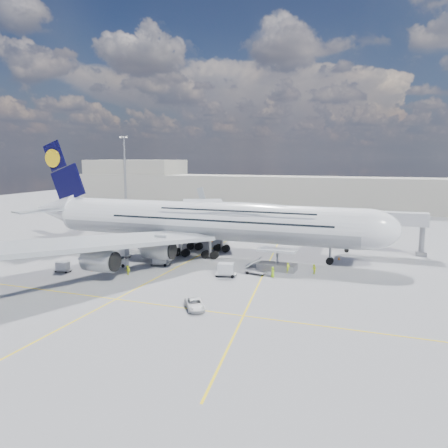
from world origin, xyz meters
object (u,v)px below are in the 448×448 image
(dolly_row_a, at_px, (63,267))
(cone_wing_right_outer, at_px, (92,270))
(airliner, at_px, (203,220))
(dolly_row_b, at_px, (122,252))
(crew_van, at_px, (273,272))
(light_mast, at_px, (125,177))
(catering_truck_inner, at_px, (203,225))
(dolly_row_c, at_px, (160,259))
(catering_truck_outer, at_px, (183,214))
(cargo_loader, at_px, (276,263))
(crew_tug, at_px, (128,270))
(cone_wing_left_outer, at_px, (204,227))
(cone_wing_left_inner, at_px, (212,241))
(baggage_tug, at_px, (120,262))
(cone_nose, at_px, (339,258))
(cone_tail, at_px, (56,246))
(jet_bridge, at_px, (362,220))
(cone_wing_right_inner, at_px, (169,259))
(dolly_nose_far, at_px, (256,272))
(dolly_nose_near, at_px, (226,269))
(service_van, at_px, (195,304))
(crew_wing, at_px, (93,259))
(dolly_back, at_px, (101,255))
(crew_loader, at_px, (314,269))
(crew_nose, at_px, (288,268))

(dolly_row_a, relative_size, cone_wing_right_outer, 5.75)
(airliner, bearing_deg, dolly_row_b, -148.11)
(crew_van, bearing_deg, dolly_row_a, 71.50)
(dolly_row_a, height_order, cone_wing_right_outer, dolly_row_a)
(light_mast, bearing_deg, catering_truck_inner, -22.52)
(crew_van, bearing_deg, dolly_row_c, 54.49)
(airliner, bearing_deg, catering_truck_outer, 120.30)
(cargo_loader, xyz_separation_m, light_mast, (-56.82, 42.11, 11.95))
(dolly_row_a, bearing_deg, crew_tug, 5.94)
(airliner, xyz_separation_m, cone_wing_right_outer, (-12.58, -18.74, -6.63))
(airliner, xyz_separation_m, cone_wing_left_outer, (-12.73, 30.33, -6.57))
(crew_tug, bearing_deg, cone_wing_left_inner, 100.04)
(cone_wing_left_outer, bearing_deg, catering_truck_outer, 137.81)
(light_mast, xyz_separation_m, cone_wing_left_outer, (27.53, -4.67, -12.91))
(dolly_row_b, relative_size, baggage_tug, 1.15)
(cone_nose, height_order, cone_wing_left_inner, cone_wing_left_inner)
(cone_wing_left_outer, distance_m, cone_tail, 40.27)
(jet_bridge, height_order, dolly_row_b, jet_bridge)
(cone_wing_right_inner, bearing_deg, baggage_tug, -128.56)
(dolly_nose_far, height_order, cone_wing_left_outer, cone_wing_left_outer)
(cargo_loader, bearing_deg, dolly_row_a, -157.62)
(dolly_nose_near, bearing_deg, airliner, 112.42)
(dolly_row_b, xyz_separation_m, cone_wing_right_outer, (0.89, -10.37, -0.87))
(catering_truck_inner, bearing_deg, service_van, -55.70)
(dolly_nose_far, bearing_deg, crew_wing, -160.69)
(dolly_nose_far, height_order, cone_wing_left_inner, cone_wing_left_inner)
(cone_nose, bearing_deg, baggage_tug, -152.54)
(dolly_nose_near, bearing_deg, dolly_back, 162.67)
(jet_bridge, distance_m, cone_nose, 9.97)
(cargo_loader, xyz_separation_m, dolly_row_c, (-20.27, -3.98, -0.10))
(dolly_row_b, xyz_separation_m, service_van, (24.89, -21.49, -0.46))
(baggage_tug, height_order, cone_wing_left_outer, baggage_tug)
(catering_truck_outer, height_order, crew_loader, catering_truck_outer)
(cone_wing_left_outer, xyz_separation_m, cone_wing_right_inner, (8.62, -37.28, -0.03))
(catering_truck_outer, relative_size, crew_van, 4.63)
(dolly_back, relative_size, cone_wing_left_outer, 6.13)
(crew_nose, xyz_separation_m, crew_tug, (-24.56, -10.00, -0.12))
(cargo_loader, bearing_deg, airliner, 156.77)
(crew_van, xyz_separation_m, cone_wing_left_inner, (-20.17, 24.00, -0.58))
(dolly_nose_near, distance_m, cone_nose, 24.42)
(crew_nose, bearing_deg, airliner, 103.74)
(catering_truck_inner, relative_size, crew_nose, 4.27)
(dolly_row_a, relative_size, catering_truck_outer, 0.35)
(dolly_nose_far, relative_size, cone_tail, 6.00)
(jet_bridge, xyz_separation_m, dolly_back, (-45.27, -22.88, -5.73))
(crew_loader, distance_m, cone_tail, 55.61)
(cargo_loader, distance_m, cone_tail, 49.06)
(dolly_back, distance_m, baggage_tug, 6.23)
(jet_bridge, distance_m, dolly_back, 51.05)
(light_mast, relative_size, cone_wing_right_outer, 51.81)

